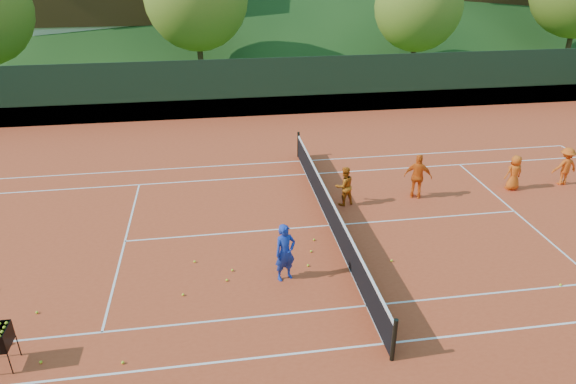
{
  "coord_description": "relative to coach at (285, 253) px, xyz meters",
  "views": [
    {
      "loc": [
        -3.52,
        -14.0,
        8.19
      ],
      "look_at": [
        -1.37,
        0.0,
        1.32
      ],
      "focal_mm": 32.0,
      "sensor_mm": 36.0,
      "label": 1
    }
  ],
  "objects": [
    {
      "name": "ground",
      "position": [
        1.85,
        2.63,
        -0.84
      ],
      "size": [
        400.0,
        400.0,
        0.0
      ],
      "primitive_type": "plane",
      "color": "#2F571B",
      "rests_on": "ground"
    },
    {
      "name": "clay_court",
      "position": [
        1.85,
        2.63,
        -0.83
      ],
      "size": [
        40.0,
        24.0,
        0.02
      ],
      "primitive_type": "cube",
      "color": "#B63C1D",
      "rests_on": "ground"
    },
    {
      "name": "coach",
      "position": [
        0.0,
        0.0,
        0.0
      ],
      "size": [
        0.69,
        0.58,
        1.63
      ],
      "primitive_type": "imported",
      "rotation": [
        0.0,
        0.0,
        0.36
      ],
      "color": "#1933A7",
      "rests_on": "clay_court"
    },
    {
      "name": "student_a",
      "position": [
        2.65,
        4.02,
        -0.12
      ],
      "size": [
        0.79,
        0.68,
        1.39
      ],
      "primitive_type": "imported",
      "rotation": [
        0.0,
        0.0,
        3.4
      ],
      "color": "#D56312",
      "rests_on": "clay_court"
    },
    {
      "name": "student_b",
      "position": [
        5.33,
        4.15,
        0.0
      ],
      "size": [
        1.04,
        0.76,
        1.64
      ],
      "primitive_type": "imported",
      "rotation": [
        0.0,
        0.0,
        2.72
      ],
      "color": "orange",
      "rests_on": "clay_court"
    },
    {
      "name": "student_c",
      "position": [
        9.08,
        4.28,
        -0.16
      ],
      "size": [
        0.69,
        0.49,
        1.32
      ],
      "primitive_type": "imported",
      "rotation": [
        0.0,
        0.0,
        3.26
      ],
      "color": "#DB5813",
      "rests_on": "clay_court"
    },
    {
      "name": "student_d",
      "position": [
        11.18,
        4.4,
        -0.09
      ],
      "size": [
        0.95,
        0.57,
        1.45
      ],
      "primitive_type": "imported",
      "rotation": [
        0.0,
        0.0,
        3.17
      ],
      "color": "#E15514",
      "rests_on": "clay_court"
    },
    {
      "name": "tennis_ball_0",
      "position": [
        -6.52,
        -1.58,
        -0.78
      ],
      "size": [
        0.07,
        0.07,
        0.07
      ],
      "primitive_type": "sphere",
      "color": "#CCEC27",
      "rests_on": "clay_court"
    },
    {
      "name": "tennis_ball_3",
      "position": [
        -3.93,
        -2.58,
        -0.78
      ],
      "size": [
        0.07,
        0.07,
        0.07
      ],
      "primitive_type": "sphere",
      "color": "#CCEC27",
      "rests_on": "clay_court"
    },
    {
      "name": "tennis_ball_5",
      "position": [
        -1.57,
        0.1,
        -0.78
      ],
      "size": [
        0.07,
        0.07,
        0.07
      ],
      "primitive_type": "sphere",
      "color": "#CCEC27",
      "rests_on": "clay_court"
    },
    {
      "name": "tennis_ball_6",
      "position": [
        0.94,
        1.16,
        -0.78
      ],
      "size": [
        0.07,
        0.07,
        0.07
      ],
      "primitive_type": "sphere",
      "color": "#CCEC27",
      "rests_on": "clay_court"
    },
    {
      "name": "tennis_ball_8",
      "position": [
        -2.72,
        -0.37,
        -0.78
      ],
      "size": [
        0.07,
        0.07,
        0.07
      ],
      "primitive_type": "sphere",
      "color": "#CCEC27",
      "rests_on": "clay_court"
    },
    {
      "name": "tennis_ball_10",
      "position": [
        7.16,
        -1.46,
        -0.78
      ],
      "size": [
        0.07,
        0.07,
        0.07
      ],
      "primitive_type": "sphere",
      "color": "#CCEC27",
      "rests_on": "clay_court"
    },
    {
      "name": "tennis_ball_13",
      "position": [
        -1.4,
        0.54,
        -0.78
      ],
      "size": [
        0.07,
        0.07,
        0.07
      ],
      "primitive_type": "sphere",
      "color": "#CCEC27",
      "rests_on": "clay_court"
    },
    {
      "name": "tennis_ball_15",
      "position": [
        1.16,
        1.79,
        -0.78
      ],
      "size": [
        0.07,
        0.07,
        0.07
      ],
      "primitive_type": "sphere",
      "color": "#CCEC27",
      "rests_on": "clay_court"
    },
    {
      "name": "tennis_ball_16",
      "position": [
        -2.44,
        1.13,
        -0.78
      ],
      "size": [
        0.07,
        0.07,
        0.07
      ],
      "primitive_type": "sphere",
      "color": "#CCEC27",
      "rests_on": "clay_court"
    },
    {
      "name": "tennis_ball_17",
      "position": [
        0.72,
        0.45,
        -0.78
      ],
      "size": [
        0.07,
        0.07,
        0.07
      ],
      "primitive_type": "sphere",
      "color": "#CCEC27",
      "rests_on": "clay_court"
    },
    {
      "name": "tennis_ball_19",
      "position": [
        3.12,
        0.33,
        -0.78
      ],
      "size": [
        0.07,
        0.07,
        0.07
      ],
      "primitive_type": "sphere",
      "color": "#CCEC27",
      "rests_on": "clay_court"
    },
    {
      "name": "tennis_ball_20",
      "position": [
        -6.24,
        -0.54,
        -0.78
      ],
      "size": [
        0.07,
        0.07,
        0.07
      ],
      "primitive_type": "sphere",
      "color": "#CCEC27",
      "rests_on": "clay_court"
    },
    {
      "name": "tennis_ball_21",
      "position": [
        -5.68,
        -2.3,
        -0.78
      ],
      "size": [
        0.07,
        0.07,
        0.07
      ],
      "primitive_type": "sphere",
      "color": "#CCEC27",
      "rests_on": "clay_court"
    },
    {
      "name": "court_lines",
      "position": [
        1.85,
        2.63,
        -0.81
      ],
      "size": [
        23.83,
        11.03,
        0.0
      ],
      "color": "silver",
      "rests_on": "clay_court"
    },
    {
      "name": "tennis_net",
      "position": [
        1.85,
        2.63,
        -0.32
      ],
      "size": [
        0.1,
        12.07,
        1.1
      ],
      "color": "black",
      "rests_on": "clay_court"
    },
    {
      "name": "perimeter_fence",
      "position": [
        1.85,
        2.63,
        0.43
      ],
      "size": [
        40.4,
        24.24,
        3.0
      ],
      "color": "black",
      "rests_on": "clay_court"
    },
    {
      "name": "tree_c",
      "position": [
        11.85,
        21.63,
        3.71
      ],
      "size": [
        5.6,
        5.6,
        7.35
      ],
      "color": "#402919",
      "rests_on": "ground"
    }
  ]
}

